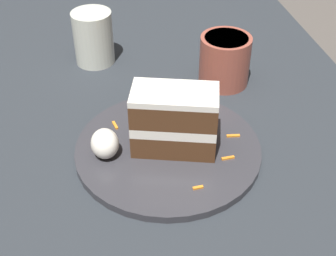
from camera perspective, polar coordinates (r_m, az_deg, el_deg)
ground_plane at (r=0.75m, az=-3.69°, el=-2.55°), size 6.00×6.00×0.00m
dining_table at (r=0.74m, az=-3.73°, el=-1.72°), size 1.22×0.81×0.03m
plate at (r=0.70m, az=0.00°, el=-2.57°), size 0.28×0.28×0.01m
cake_slice at (r=0.66m, az=0.79°, el=0.96°), size 0.09×0.13×0.10m
cream_dollop at (r=0.67m, az=-7.71°, el=-1.89°), size 0.04×0.04×0.04m
orange_garnish at (r=0.78m, az=-1.58°, el=2.94°), size 0.05×0.05×0.01m
carrot_shreds_scatter at (r=0.71m, az=0.74°, el=-1.01°), size 0.17×0.22×0.00m
drinking_glass at (r=0.91m, az=-9.04°, el=10.44°), size 0.07×0.07×0.10m
coffee_mug at (r=0.84m, az=6.93°, el=8.40°), size 0.09×0.09×0.09m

